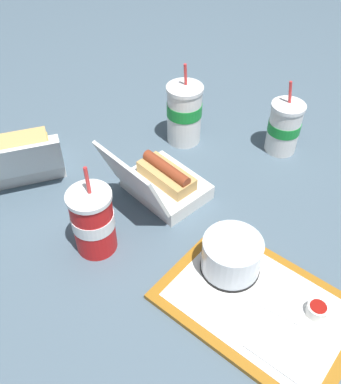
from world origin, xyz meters
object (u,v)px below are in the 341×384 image
at_px(cake_container, 231,256).
at_px(ketchup_cup, 316,311).
at_px(clamshell_sandwich_left, 25,157).
at_px(soda_cup_back, 184,113).
at_px(food_tray, 258,305).
at_px(clamshell_hotdog_center, 162,183).
at_px(soda_cup_front, 284,127).
at_px(plastic_fork, 272,363).
at_px(soda_cup_center, 93,221).

xyz_separation_m(cake_container, ketchup_cup, (-0.18, -0.05, -0.03)).
bearing_deg(clamshell_sandwich_left, soda_cup_back, -111.23).
height_order(food_tray, clamshell_hotdog_center, clamshell_hotdog_center).
bearing_deg(soda_cup_front, plastic_fork, 128.82).
distance_m(plastic_fork, clamshell_hotdog_center, 0.48).
bearing_deg(clamshell_hotdog_center, soda_cup_front, -99.86).
height_order(cake_container, clamshell_sandwich_left, clamshell_sandwich_left).
xyz_separation_m(ketchup_cup, soda_cup_front, (0.39, -0.36, 0.05)).
distance_m(soda_cup_center, soda_cup_back, 0.44).
relative_size(soda_cup_center, soda_cup_front, 1.06).
bearing_deg(clamshell_hotdog_center, food_tray, 171.87).
relative_size(food_tray, soda_cup_back, 1.78).
relative_size(food_tray, soda_cup_center, 1.89).
bearing_deg(plastic_fork, soda_cup_center, 0.24).
bearing_deg(soda_cup_back, clamshell_hotdog_center, 126.34).
xyz_separation_m(clamshell_sandwich_left, soda_cup_front, (-0.37, -0.59, 0.03)).
bearing_deg(clamshell_sandwich_left, clamshell_hotdog_center, -144.33).
distance_m(cake_container, soda_cup_front, 0.46).
relative_size(food_tray, ketchup_cup, 10.30).
bearing_deg(food_tray, clamshell_sandwich_left, 13.70).
relative_size(food_tray, cake_container, 3.31).
relative_size(soda_cup_center, soda_cup_back, 0.94).
xyz_separation_m(clamshell_hotdog_center, soda_cup_center, (-0.04, 0.21, 0.04)).
relative_size(food_tray, soda_cup_front, 2.00).
relative_size(clamshell_sandwich_left, soda_cup_front, 1.30).
bearing_deg(soda_cup_front, clamshell_hotdog_center, 80.14).
height_order(clamshell_hotdog_center, soda_cup_front, soda_cup_front).
xyz_separation_m(soda_cup_center, soda_cup_back, (0.18, -0.41, 0.01)).
distance_m(cake_container, clamshell_sandwich_left, 0.60).
distance_m(cake_container, soda_cup_center, 0.30).
relative_size(food_tray, clamshell_sandwich_left, 1.54).
bearing_deg(food_tray, soda_cup_center, 25.77).
bearing_deg(clamshell_sandwich_left, soda_cup_front, -121.84).
bearing_deg(soda_cup_front, soda_cup_center, 87.13).
xyz_separation_m(plastic_fork, soda_cup_center, (0.43, 0.09, 0.07)).
distance_m(food_tray, clamshell_hotdog_center, 0.37).
relative_size(cake_container, soda_cup_back, 0.54).
xyz_separation_m(cake_container, plastic_fork, (-0.19, 0.09, -0.04)).
relative_size(plastic_fork, clamshell_hotdog_center, 0.51).
bearing_deg(soda_cup_back, clamshell_sandwich_left, 68.77).
distance_m(food_tray, clamshell_sandwich_left, 0.69).
xyz_separation_m(food_tray, soda_cup_back, (0.51, -0.25, 0.08)).
relative_size(ketchup_cup, soda_cup_center, 0.18).
bearing_deg(cake_container, soda_cup_back, -29.01).
height_order(clamshell_sandwich_left, soda_cup_center, soda_cup_center).
bearing_deg(soda_cup_center, cake_container, -143.32).
distance_m(plastic_fork, soda_cup_center, 0.44).
bearing_deg(cake_container, clamshell_sandwich_left, 17.34).
bearing_deg(soda_cup_back, food_tray, 154.31).
height_order(clamshell_hotdog_center, soda_cup_center, soda_cup_center).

